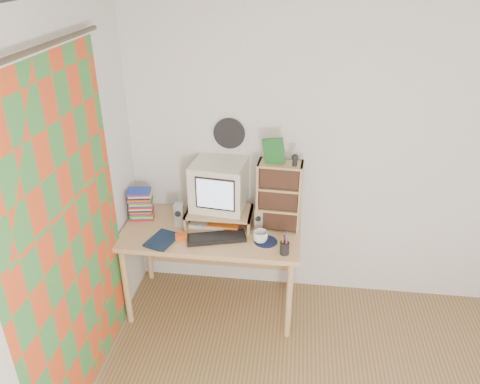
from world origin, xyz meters
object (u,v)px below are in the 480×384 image
(desk, at_px, (213,240))
(mug, at_px, (260,237))
(keyboard, at_px, (216,238))
(dvd_stack, at_px, (141,204))
(crt_monitor, at_px, (218,186))
(diary, at_px, (152,236))
(cd_rack, at_px, (279,196))

(desk, relative_size, mug, 12.19)
(keyboard, xyz_separation_m, mug, (0.33, 0.01, 0.03))
(desk, bearing_deg, dvd_stack, 175.34)
(crt_monitor, bearing_deg, dvd_stack, -169.83)
(dvd_stack, xyz_separation_m, mug, (0.99, -0.23, -0.08))
(crt_monitor, relative_size, dvd_stack, 1.55)
(diary, bearing_deg, desk, 47.11)
(mug, bearing_deg, diary, -176.06)
(crt_monitor, xyz_separation_m, cd_rack, (0.48, -0.04, -0.03))
(keyboard, distance_m, mug, 0.33)
(mug, height_order, diary, mug)
(diary, bearing_deg, cd_rack, 34.36)
(desk, relative_size, cd_rack, 2.51)
(keyboard, relative_size, cd_rack, 0.80)
(dvd_stack, relative_size, diary, 1.12)
(desk, xyz_separation_m, dvd_stack, (-0.59, 0.05, 0.26))
(crt_monitor, xyz_separation_m, diary, (-0.47, -0.33, -0.29))
(diary, bearing_deg, keyboard, 22.85)
(dvd_stack, bearing_deg, diary, -69.93)
(crt_monitor, relative_size, keyboard, 0.90)
(dvd_stack, bearing_deg, mug, -23.28)
(dvd_stack, bearing_deg, cd_rack, -10.21)
(cd_rack, bearing_deg, crt_monitor, 178.38)
(dvd_stack, relative_size, cd_rack, 0.46)
(cd_rack, xyz_separation_m, mug, (-0.12, -0.23, -0.23))
(desk, distance_m, keyboard, 0.26)
(dvd_stack, xyz_separation_m, diary, (0.17, -0.29, -0.11))
(keyboard, bearing_deg, mug, -14.19)
(desk, relative_size, crt_monitor, 3.51)
(cd_rack, bearing_deg, mug, -114.34)
(keyboard, bearing_deg, dvd_stack, 143.65)
(cd_rack, relative_size, diary, 2.42)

